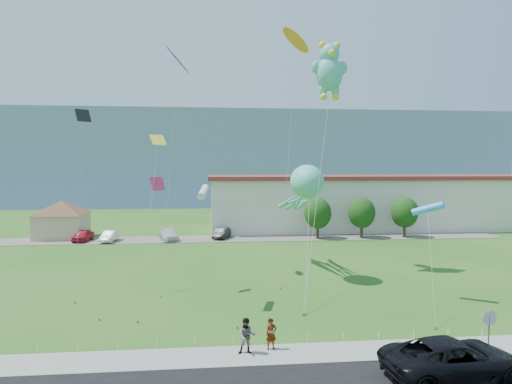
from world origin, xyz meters
TOP-DOWN VIEW (x-y plane):
  - ground at (0.00, 0.00)m, footprint 160.00×160.00m
  - sidewalk at (0.00, -2.75)m, footprint 80.00×2.50m
  - parking_strip at (0.00, 35.00)m, footprint 70.00×6.00m
  - hill_ridge at (0.00, 120.00)m, footprint 160.00×50.00m
  - pavilion at (-24.00, 38.00)m, footprint 9.20×9.20m
  - warehouse at (26.00, 44.00)m, footprint 61.00×15.00m
  - stop_sign at (9.50, -4.21)m, footprint 0.80×0.07m
  - rope_fence at (0.00, -1.30)m, footprint 26.05×0.05m
  - tree_near at (10.00, 34.00)m, footprint 3.60×3.60m
  - tree_mid at (16.00, 34.00)m, footprint 3.60×3.60m
  - tree_far at (22.00, 34.00)m, footprint 3.60×3.60m
  - suv at (6.62, -6.14)m, footprint 6.73×3.65m
  - pedestrian_left at (-1.08, -2.12)m, footprint 0.66×0.52m
  - pedestrian_right at (-2.38, -2.58)m, footprint 0.94×0.76m
  - parked_car_red at (-20.40, 34.69)m, footprint 2.15×4.42m
  - parked_car_silver at (-16.94, 34.02)m, footprint 1.83×4.22m
  - parked_car_white at (-9.61, 34.67)m, footprint 3.10×5.40m
  - parked_car_black at (-2.69, 35.19)m, footprint 2.67×4.46m
  - octopus_kite at (3.88, 13.79)m, footprint 3.49×16.42m
  - teddy_bear_kite at (6.67, 16.01)m, footprint 6.70×13.90m
  - small_kite_orange at (3.88, 17.89)m, footprint 3.71×9.30m
  - small_kite_blue at (-7.00, 16.07)m, footprint 1.80×8.71m
  - small_kite_white at (-4.62, 6.00)m, footprint 2.29×5.94m
  - small_kite_cyan at (11.17, 5.72)m, footprint 2.56×6.98m
  - small_kite_pink at (-8.46, 9.29)m, footprint 3.60×7.16m
  - small_kite_black at (-13.81, 10.73)m, footprint 1.29×4.49m
  - small_kite_yellow at (-8.19, 9.50)m, footprint 1.29×8.24m

SIDE VIEW (x-z plane):
  - ground at x=0.00m, z-range 0.00..0.00m
  - parking_strip at x=0.00m, z-range 0.00..0.06m
  - sidewalk at x=0.00m, z-range 0.00..0.10m
  - rope_fence at x=0.00m, z-range 0.00..0.50m
  - parked_car_silver at x=-16.94m, z-range 0.06..1.41m
  - parked_car_black at x=-2.69m, z-range 0.06..1.45m
  - parked_car_red at x=-20.40m, z-range 0.06..1.51m
  - parked_car_white at x=-9.61m, z-range 0.06..1.53m
  - pedestrian_left at x=-1.08m, z-range 0.10..1.70m
  - suv at x=6.62m, z-range 0.06..1.85m
  - pedestrian_right at x=-2.38m, z-range 0.10..1.92m
  - stop_sign at x=9.50m, z-range 0.62..3.12m
  - pavilion at x=-24.00m, z-range 0.52..5.52m
  - tree_near at x=10.00m, z-range 0.65..6.12m
  - tree_mid at x=16.00m, z-range 0.65..6.12m
  - tree_far at x=22.00m, z-range 0.65..6.12m
  - warehouse at x=26.00m, z-range 0.02..8.22m
  - small_kite_cyan at x=11.17m, z-range 3.02..10.03m
  - small_kite_pink at x=-8.46m, z-range 3.04..11.73m
  - octopus_kite at x=3.88m, z-range 2.66..12.38m
  - small_kite_white at x=-4.62m, z-range 3.64..11.90m
  - small_kite_yellow at x=-8.19m, z-range 4.18..16.20m
  - small_kite_black at x=-13.81m, z-range 4.89..18.79m
  - hill_ridge at x=0.00m, z-range 0.00..25.00m
  - teddy_bear_kite at x=6.67m, z-range 7.94..28.82m
  - small_kite_blue at x=-7.00m, z-range 8.66..28.36m
  - small_kite_orange at x=3.88m, z-range 9.79..31.99m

